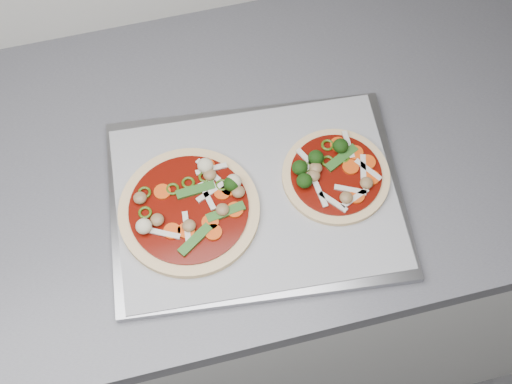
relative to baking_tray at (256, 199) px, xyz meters
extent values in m
cube|color=silver|center=(-0.22, 0.08, -0.48)|extent=(3.60, 0.60, 0.86)
cube|color=slate|center=(-0.22, 0.08, -0.03)|extent=(3.60, 0.60, 0.04)
cube|color=gray|center=(0.00, 0.00, 0.00)|extent=(0.47, 0.37, 0.01)
cube|color=#9D9EA2|center=(0.00, 0.00, 0.01)|extent=(0.44, 0.33, 0.00)
cylinder|color=#E5BE7F|center=(-0.10, 0.00, 0.01)|extent=(0.23, 0.23, 0.01)
cylinder|color=#670A08|center=(-0.10, 0.00, 0.02)|extent=(0.19, 0.19, 0.00)
ellipsoid|color=olive|center=(-0.15, -0.01, 0.03)|extent=(0.03, 0.03, 0.01)
cylinder|color=#F53905|center=(-0.13, 0.03, 0.03)|extent=(0.04, 0.04, 0.00)
cube|color=#316523|center=(-0.09, 0.02, 0.03)|extent=(0.06, 0.02, 0.00)
ellipsoid|color=olive|center=(-0.06, 0.04, 0.03)|extent=(0.03, 0.03, 0.01)
cylinder|color=#F53905|center=(-0.05, 0.01, 0.03)|extent=(0.03, 0.03, 0.00)
ellipsoid|color=olive|center=(-0.03, 0.00, 0.03)|extent=(0.03, 0.03, 0.01)
ellipsoid|color=olive|center=(-0.11, -0.03, 0.03)|extent=(0.03, 0.03, 0.01)
cube|color=beige|center=(-0.06, 0.05, 0.03)|extent=(0.05, 0.01, 0.00)
ellipsoid|color=olive|center=(-0.05, -0.02, 0.03)|extent=(0.03, 0.03, 0.01)
cube|color=beige|center=(-0.06, 0.05, 0.03)|extent=(0.01, 0.05, 0.00)
cylinder|color=#F53905|center=(-0.04, 0.01, 0.03)|extent=(0.04, 0.04, 0.00)
torus|color=#324E0F|center=(-0.05, 0.02, 0.03)|extent=(0.02, 0.02, 0.00)
cylinder|color=#F53905|center=(-0.06, 0.06, 0.03)|extent=(0.03, 0.03, 0.00)
torus|color=#324E0F|center=(-0.12, 0.03, 0.03)|extent=(0.03, 0.03, 0.00)
ellipsoid|color=beige|center=(-0.17, -0.02, 0.03)|extent=(0.03, 0.03, 0.02)
cube|color=beige|center=(-0.11, -0.03, 0.03)|extent=(0.01, 0.05, 0.00)
cylinder|color=#F53905|center=(-0.08, -0.03, 0.03)|extent=(0.04, 0.04, 0.00)
ellipsoid|color=olive|center=(-0.17, 0.03, 0.03)|extent=(0.03, 0.03, 0.01)
cylinder|color=#F53905|center=(-0.11, -0.04, 0.03)|extent=(0.03, 0.03, 0.00)
cube|color=beige|center=(-0.14, -0.03, 0.03)|extent=(0.05, 0.03, 0.00)
torus|color=#324E0F|center=(-0.07, 0.04, 0.03)|extent=(0.03, 0.03, 0.00)
torus|color=#324E0F|center=(-0.16, 0.04, 0.03)|extent=(0.02, 0.02, 0.00)
cylinder|color=#F53905|center=(-0.13, -0.03, 0.03)|extent=(0.03, 0.03, 0.00)
ellipsoid|color=#173A0D|center=(-0.03, 0.02, 0.03)|extent=(0.03, 0.03, 0.02)
cube|color=beige|center=(-0.06, 0.05, 0.03)|extent=(0.03, 0.05, 0.00)
cylinder|color=#F53905|center=(-0.04, -0.02, 0.03)|extent=(0.03, 0.03, 0.00)
cube|color=beige|center=(-0.07, 0.01, 0.03)|extent=(0.02, 0.05, 0.00)
cube|color=beige|center=(-0.07, 0.01, 0.03)|extent=(0.05, 0.03, 0.00)
ellipsoid|color=beige|center=(-0.03, 0.02, 0.03)|extent=(0.03, 0.03, 0.02)
torus|color=#324E0F|center=(-0.16, 0.01, 0.03)|extent=(0.03, 0.03, 0.00)
ellipsoid|color=beige|center=(-0.06, 0.06, 0.03)|extent=(0.03, 0.03, 0.02)
torus|color=#324E0F|center=(-0.09, 0.04, 0.03)|extent=(0.03, 0.03, 0.00)
cylinder|color=#F53905|center=(-0.08, -0.05, 0.03)|extent=(0.03, 0.03, 0.00)
cube|color=#316523|center=(-0.05, -0.02, 0.03)|extent=(0.06, 0.02, 0.00)
cube|color=#316523|center=(-0.10, -0.05, 0.03)|extent=(0.06, 0.04, 0.00)
cylinder|color=#E5BE7F|center=(0.12, 0.00, 0.01)|extent=(0.22, 0.22, 0.01)
cylinder|color=#670A08|center=(0.12, 0.00, 0.02)|extent=(0.19, 0.19, 0.00)
torus|color=#324E0F|center=(0.13, 0.05, 0.02)|extent=(0.03, 0.03, 0.00)
cylinder|color=#F53905|center=(0.09, 0.01, 0.02)|extent=(0.03, 0.03, 0.00)
cylinder|color=#F53905|center=(0.16, 0.03, 0.02)|extent=(0.03, 0.03, 0.00)
cube|color=beige|center=(0.16, 0.05, 0.02)|extent=(0.01, 0.05, 0.00)
cylinder|color=#F53905|center=(0.17, -0.02, 0.02)|extent=(0.03, 0.03, 0.00)
cube|color=beige|center=(0.09, -0.02, 0.02)|extent=(0.01, 0.05, 0.00)
ellipsoid|color=olive|center=(0.10, 0.02, 0.03)|extent=(0.03, 0.03, 0.01)
ellipsoid|color=olive|center=(0.13, -0.04, 0.03)|extent=(0.02, 0.02, 0.01)
ellipsoid|color=#173A0D|center=(0.14, 0.04, 0.03)|extent=(0.03, 0.03, 0.02)
cube|color=beige|center=(0.14, -0.04, 0.02)|extent=(0.05, 0.03, 0.00)
torus|color=#324E0F|center=(0.14, 0.03, 0.02)|extent=(0.03, 0.03, 0.00)
torus|color=#324E0F|center=(0.12, 0.02, 0.02)|extent=(0.03, 0.03, 0.00)
ellipsoid|color=olive|center=(0.09, 0.00, 0.03)|extent=(0.02, 0.02, 0.01)
cube|color=beige|center=(0.17, 0.00, 0.02)|extent=(0.03, 0.04, 0.00)
torus|color=#324E0F|center=(0.08, 0.02, 0.02)|extent=(0.03, 0.03, 0.00)
cylinder|color=#F53905|center=(0.15, 0.01, 0.02)|extent=(0.03, 0.03, 0.00)
cube|color=beige|center=(0.09, 0.02, 0.02)|extent=(0.03, 0.05, 0.00)
ellipsoid|color=#173A0D|center=(0.07, 0.00, 0.03)|extent=(0.03, 0.03, 0.02)
ellipsoid|color=#173A0D|center=(0.07, 0.02, 0.03)|extent=(0.03, 0.03, 0.02)
cylinder|color=#F53905|center=(0.14, -0.04, 0.02)|extent=(0.03, 0.03, 0.00)
cube|color=beige|center=(0.09, 0.03, 0.02)|extent=(0.03, 0.05, 0.00)
cube|color=beige|center=(0.17, 0.00, 0.02)|extent=(0.02, 0.05, 0.00)
ellipsoid|color=#173A0D|center=(0.10, 0.03, 0.03)|extent=(0.03, 0.03, 0.02)
cube|color=beige|center=(0.11, -0.04, 0.02)|extent=(0.04, 0.04, 0.00)
cylinder|color=#F53905|center=(0.18, 0.01, 0.02)|extent=(0.03, 0.03, 0.00)
ellipsoid|color=olive|center=(0.16, -0.03, 0.03)|extent=(0.03, 0.03, 0.01)
cube|color=beige|center=(0.14, -0.03, 0.02)|extent=(0.05, 0.03, 0.00)
cylinder|color=#F53905|center=(0.14, 0.05, 0.02)|extent=(0.03, 0.03, 0.00)
cube|color=#316523|center=(0.14, 0.03, 0.02)|extent=(0.06, 0.04, 0.00)
camera|label=1|loc=(-0.12, -0.46, 0.96)|focal=50.00mm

